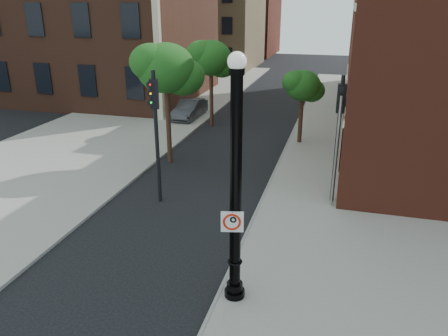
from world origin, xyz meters
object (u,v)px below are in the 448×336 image
(parked_car, at_px, (190,109))
(traffic_signal_left, at_px, (155,116))
(traffic_signal_right, at_px, (339,120))
(no_parking_sign, at_px, (232,222))
(lamppost, at_px, (236,198))

(parked_car, bearing_deg, traffic_signal_left, -75.21)
(traffic_signal_right, bearing_deg, no_parking_sign, -111.46)
(no_parking_sign, relative_size, parked_car, 0.14)
(traffic_signal_right, bearing_deg, lamppost, -111.58)
(parked_car, distance_m, traffic_signal_left, 13.81)
(no_parking_sign, height_order, traffic_signal_left, traffic_signal_left)
(lamppost, distance_m, parked_car, 20.15)
(lamppost, distance_m, traffic_signal_left, 6.99)
(lamppost, bearing_deg, parked_car, 113.11)
(traffic_signal_left, bearing_deg, traffic_signal_right, -9.03)
(no_parking_sign, height_order, traffic_signal_right, traffic_signal_right)
(parked_car, height_order, traffic_signal_left, traffic_signal_left)
(no_parking_sign, xyz_separation_m, parked_car, (-7.81, 18.57, -1.82))
(lamppost, height_order, traffic_signal_right, lamppost)
(no_parking_sign, distance_m, traffic_signal_left, 7.16)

